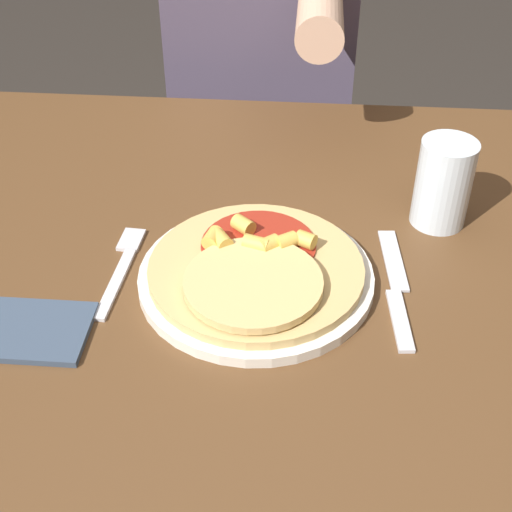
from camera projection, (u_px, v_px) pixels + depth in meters
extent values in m
cube|color=brown|center=(276.00, 288.00, 0.88)|extent=(1.17, 0.96, 0.03)
cylinder|color=brown|center=(32.00, 277.00, 1.47)|extent=(0.06, 0.06, 0.71)
cylinder|color=silver|center=(256.00, 277.00, 0.86)|extent=(0.29, 0.29, 0.01)
cylinder|color=tan|center=(256.00, 269.00, 0.86)|extent=(0.26, 0.26, 0.01)
cylinder|color=#9E2819|center=(259.00, 244.00, 0.88)|extent=(0.14, 0.14, 0.00)
cylinder|color=#DDB771|center=(253.00, 283.00, 0.81)|extent=(0.16, 0.16, 0.01)
cylinder|color=gold|center=(213.00, 238.00, 0.87)|extent=(0.03, 0.03, 0.02)
cylinder|color=gold|center=(269.00, 244.00, 0.86)|extent=(0.03, 0.03, 0.02)
cylinder|color=gold|center=(221.00, 240.00, 0.87)|extent=(0.03, 0.04, 0.02)
cylinder|color=gold|center=(243.00, 225.00, 0.89)|extent=(0.03, 0.03, 0.02)
cylinder|color=gold|center=(286.00, 241.00, 0.87)|extent=(0.03, 0.03, 0.02)
cylinder|color=gold|center=(306.00, 240.00, 0.87)|extent=(0.03, 0.03, 0.02)
cylinder|color=gold|center=(256.00, 244.00, 0.86)|extent=(0.04, 0.03, 0.02)
cube|color=silver|center=(116.00, 283.00, 0.86)|extent=(0.02, 0.13, 0.00)
cube|color=silver|center=(131.00, 240.00, 0.93)|extent=(0.03, 0.05, 0.00)
cube|color=silver|center=(400.00, 320.00, 0.81)|extent=(0.03, 0.10, 0.00)
cube|color=silver|center=(393.00, 260.00, 0.90)|extent=(0.03, 0.12, 0.00)
cylinder|color=silver|center=(443.00, 183.00, 0.93)|extent=(0.07, 0.07, 0.12)
cube|color=#38475B|center=(28.00, 330.00, 0.80)|extent=(0.14, 0.10, 0.01)
cylinder|color=#2D2D38|center=(228.00, 237.00, 1.73)|extent=(0.11, 0.11, 0.53)
cylinder|color=#2D2D38|center=(295.00, 240.00, 1.72)|extent=(0.11, 0.11, 0.53)
cube|color=#4C4256|center=(263.00, 22.00, 1.40)|extent=(0.36, 0.22, 0.53)
cylinder|color=tan|center=(320.00, 4.00, 1.11)|extent=(0.07, 0.30, 0.07)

